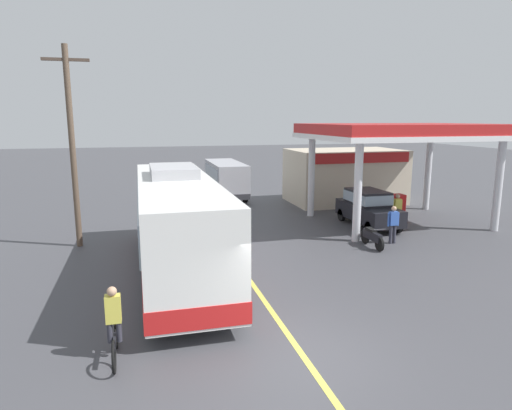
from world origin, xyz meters
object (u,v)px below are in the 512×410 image
object	(u,v)px
pedestrian_by_shop	(393,223)
pedestrian_near_pump	(397,208)
motorcycle_parked_forecourt	(372,237)
car_at_pump	(368,206)
minibus_opposing_lane	(226,176)
coach_bus_main	(177,226)
cyclist_on_shoulder	(114,326)

from	to	relation	value
pedestrian_by_shop	pedestrian_near_pump	bearing A→B (deg)	55.05
motorcycle_parked_forecourt	pedestrian_near_pump	bearing A→B (deg)	44.59
car_at_pump	minibus_opposing_lane	distance (m)	11.28
coach_bus_main	cyclist_on_shoulder	size ratio (longest dim) A/B	6.07
minibus_opposing_lane	motorcycle_parked_forecourt	xyz separation A→B (m)	(3.67, -13.39, -1.03)
cyclist_on_shoulder	pedestrian_by_shop	xyz separation A→B (m)	(11.26, 6.85, 0.15)
coach_bus_main	pedestrian_near_pump	size ratio (longest dim) A/B	6.65
car_at_pump	minibus_opposing_lane	xyz separation A→B (m)	(-5.36, 9.92, 0.46)
minibus_opposing_lane	coach_bus_main	bearing A→B (deg)	-107.33
car_at_pump	pedestrian_by_shop	size ratio (longest dim) A/B	2.53
motorcycle_parked_forecourt	pedestrian_by_shop	bearing A→B (deg)	14.14
minibus_opposing_lane	cyclist_on_shoulder	world-z (taller)	minibus_opposing_lane
coach_bus_main	pedestrian_near_pump	distance (m)	12.00
motorcycle_parked_forecourt	pedestrian_near_pump	size ratio (longest dim) A/B	1.08
cyclist_on_shoulder	motorcycle_parked_forecourt	world-z (taller)	cyclist_on_shoulder
minibus_opposing_lane	pedestrian_near_pump	xyz separation A→B (m)	(6.70, -10.40, -0.54)
coach_bus_main	car_at_pump	distance (m)	10.94
cyclist_on_shoulder	pedestrian_near_pump	bearing A→B (deg)	36.00
car_at_pump	motorcycle_parked_forecourt	bearing A→B (deg)	-115.90
coach_bus_main	pedestrian_by_shop	size ratio (longest dim) A/B	6.65
car_at_pump	pedestrian_by_shop	world-z (taller)	car_at_pump
motorcycle_parked_forecourt	pedestrian_near_pump	world-z (taller)	pedestrian_near_pump
car_at_pump	coach_bus_main	bearing A→B (deg)	-154.94
pedestrian_near_pump	pedestrian_by_shop	world-z (taller)	same
motorcycle_parked_forecourt	pedestrian_by_shop	size ratio (longest dim) A/B	1.08
pedestrian_near_pump	coach_bus_main	bearing A→B (deg)	-159.78
coach_bus_main	cyclist_on_shoulder	bearing A→B (deg)	-109.43
motorcycle_parked_forecourt	car_at_pump	bearing A→B (deg)	64.10
car_at_pump	cyclist_on_shoulder	distance (m)	15.49
coach_bus_main	cyclist_on_shoulder	world-z (taller)	coach_bus_main
motorcycle_parked_forecourt	pedestrian_by_shop	world-z (taller)	pedestrian_by_shop
car_at_pump	motorcycle_parked_forecourt	distance (m)	3.90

